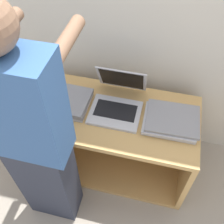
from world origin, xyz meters
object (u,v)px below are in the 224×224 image
person (35,143)px  laptop_stack_left (64,101)px  laptop_stack_right (171,121)px  laptop_open (117,101)px

person → laptop_stack_left: bearing=93.3°
person → laptop_stack_right: bearing=32.8°
laptop_stack_left → laptop_stack_right: same height
laptop_open → laptop_stack_right: size_ratio=1.08×
laptop_open → laptop_stack_left: laptop_open is taller
laptop_stack_left → laptop_stack_right: size_ratio=0.97×
laptop_open → person: 0.64m
laptop_open → laptop_stack_left: bearing=-170.4°
laptop_open → laptop_stack_right: (0.37, -0.06, -0.02)m
laptop_open → laptop_stack_left: size_ratio=1.11×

